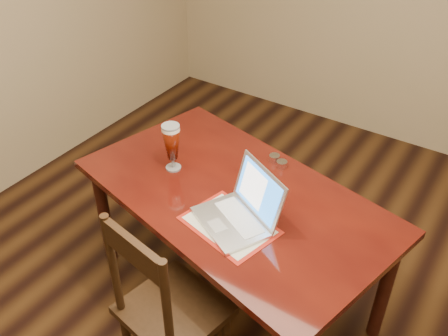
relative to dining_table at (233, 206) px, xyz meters
The scene contains 3 objects.
room_shell 1.13m from the dining_table, 44.64° to the right, with size 4.51×5.01×2.71m.
dining_table is the anchor object (origin of this frame).
dining_chair 0.63m from the dining_table, 87.29° to the right, with size 0.52×0.50×1.05m.
Camera 1 is at (0.81, -1.45, 2.39)m, focal length 40.00 mm.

